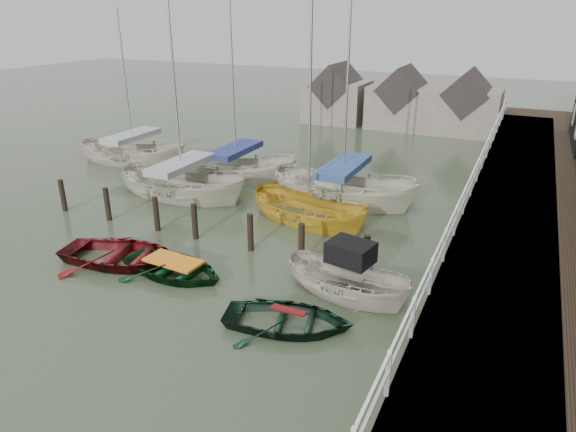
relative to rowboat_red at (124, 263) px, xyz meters
The scene contains 13 objects.
ground 2.28m from the rowboat_red, ahead, with size 120.00×120.00×0.00m, color #2C3823.
pier 15.29m from the rowboat_red, 39.71° to the left, with size 3.04×32.00×2.70m.
mooring_pilings 3.03m from the rowboat_red, 67.24° to the left, with size 13.72×0.22×1.80m.
far_sheds 26.01m from the rowboat_red, 83.13° to the left, with size 14.00×4.08×4.39m.
rowboat_red is the anchor object (origin of this frame).
rowboat_green 2.10m from the rowboat_red, ahead, with size 2.63×3.68×0.76m, color black.
rowboat_dkgreen 6.85m from the rowboat_red, ahead, with size 2.56×3.58×0.74m, color black.
motorboat 7.76m from the rowboat_red, ahead, with size 4.43×2.38×2.51m.
sailboat_a 6.84m from the rowboat_red, 108.74° to the left, with size 6.73×2.57×10.71m.
sailboat_b 9.99m from the rowboat_red, 97.77° to the left, with size 6.81×3.47×12.36m.
sailboat_c 7.51m from the rowboat_red, 55.34° to the left, with size 6.08×3.68×10.55m.
sailboat_d 10.22m from the rowboat_red, 62.36° to the left, with size 7.27×3.29×11.55m.
sailboat_e 12.89m from the rowboat_red, 129.17° to the left, with size 6.91×3.48×9.51m.
Camera 1 is at (9.57, -11.60, 8.14)m, focal length 32.00 mm.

